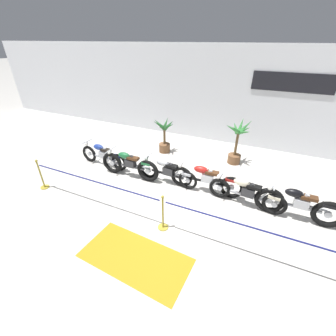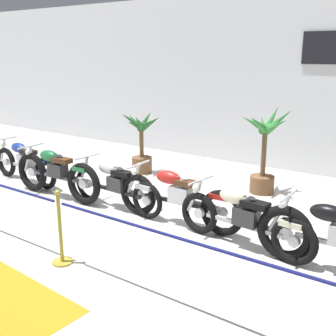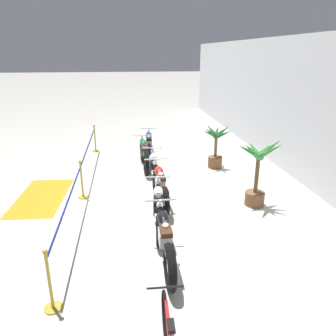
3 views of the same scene
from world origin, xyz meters
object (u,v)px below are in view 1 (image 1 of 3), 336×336
(potted_palm_left_of_row, at_px, (164,136))
(stanchion_far_left, at_px, (114,192))
(floor_banner, at_px, (135,258))
(motorcycle_cream_4, at_px, (246,192))
(motorcycle_black_5, at_px, (298,205))
(stanchion_mid_left, at_px, (163,217))
(potted_palm_right_of_row, at_px, (237,142))
(motorcycle_red_3, at_px, (206,179))
(motorcycle_silver_2, at_px, (167,171))
(motorcycle_green_1, at_px, (129,165))
(motorcycle_blue_0, at_px, (103,155))

(potted_palm_left_of_row, xyz_separation_m, stanchion_far_left, (0.46, -4.17, -0.03))
(potted_palm_left_of_row, bearing_deg, floor_banner, -71.40)
(motorcycle_cream_4, relative_size, motorcycle_black_5, 1.01)
(stanchion_far_left, distance_m, stanchion_mid_left, 1.54)
(potted_palm_right_of_row, height_order, floor_banner, potted_palm_right_of_row)
(motorcycle_cream_4, height_order, potted_palm_left_of_row, potted_palm_left_of_row)
(potted_palm_left_of_row, height_order, stanchion_mid_left, potted_palm_left_of_row)
(motorcycle_black_5, bearing_deg, motorcycle_red_3, 175.73)
(stanchion_far_left, relative_size, floor_banner, 3.40)
(motorcycle_silver_2, bearing_deg, potted_palm_right_of_row, 52.80)
(motorcycle_green_1, distance_m, motorcycle_cream_4, 3.98)
(motorcycle_blue_0, xyz_separation_m, floor_banner, (3.38, -3.18, -0.45))
(motorcycle_silver_2, xyz_separation_m, stanchion_mid_left, (0.81, -1.99, -0.10))
(floor_banner, bearing_deg, motorcycle_silver_2, 105.01)
(motorcycle_blue_0, height_order, stanchion_mid_left, stanchion_mid_left)
(motorcycle_black_5, xyz_separation_m, stanchion_mid_left, (-3.15, -1.84, -0.12))
(motorcycle_green_1, relative_size, potted_palm_right_of_row, 1.27)
(motorcycle_blue_0, bearing_deg, potted_palm_left_of_row, 52.99)
(motorcycle_blue_0, bearing_deg, motorcycle_silver_2, -1.39)
(motorcycle_green_1, relative_size, motorcycle_red_3, 0.96)
(motorcycle_black_5, relative_size, stanchion_far_left, 0.26)
(motorcycle_blue_0, relative_size, stanchion_far_left, 0.25)
(motorcycle_blue_0, relative_size, stanchion_mid_left, 2.07)
(motorcycle_green_1, distance_m, potted_palm_right_of_row, 4.18)
(motorcycle_cream_4, distance_m, stanchion_mid_left, 2.59)
(motorcycle_silver_2, bearing_deg, potted_palm_left_of_row, 117.67)
(stanchion_far_left, distance_m, floor_banner, 1.88)
(motorcycle_green_1, xyz_separation_m, potted_palm_right_of_row, (3.22, 2.63, 0.43))
(motorcycle_green_1, distance_m, motorcycle_silver_2, 1.39)
(motorcycle_green_1, bearing_deg, stanchion_mid_left, -39.36)
(motorcycle_cream_4, xyz_separation_m, stanchion_far_left, (-3.29, -1.86, 0.26))
(potted_palm_right_of_row, bearing_deg, floor_banner, -102.28)
(stanchion_far_left, xyz_separation_m, stanchion_mid_left, (1.50, 0.00, -0.36))
(motorcycle_cream_4, relative_size, stanchion_far_left, 0.26)
(motorcycle_green_1, relative_size, motorcycle_cream_4, 1.01)
(potted_palm_right_of_row, bearing_deg, motorcycle_red_3, -102.08)
(potted_palm_right_of_row, distance_m, stanchion_mid_left, 4.57)
(motorcycle_red_3, height_order, floor_banner, motorcycle_red_3)
(motorcycle_silver_2, relative_size, stanchion_mid_left, 2.06)
(stanchion_mid_left, bearing_deg, motorcycle_silver_2, 112.07)
(floor_banner, bearing_deg, potted_palm_right_of_row, 81.16)
(motorcycle_green_1, height_order, motorcycle_black_5, motorcycle_green_1)
(motorcycle_silver_2, distance_m, motorcycle_cream_4, 2.60)
(motorcycle_blue_0, distance_m, potted_palm_right_of_row, 5.18)
(motorcycle_cream_4, relative_size, stanchion_mid_left, 2.14)
(potted_palm_left_of_row, bearing_deg, motorcycle_silver_2, -62.33)
(motorcycle_cream_4, relative_size, potted_palm_left_of_row, 1.51)
(potted_palm_left_of_row, bearing_deg, motorcycle_red_3, -40.84)
(motorcycle_blue_0, bearing_deg, motorcycle_cream_4, -2.07)
(motorcycle_silver_2, xyz_separation_m, motorcycle_red_3, (1.33, 0.04, 0.01))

